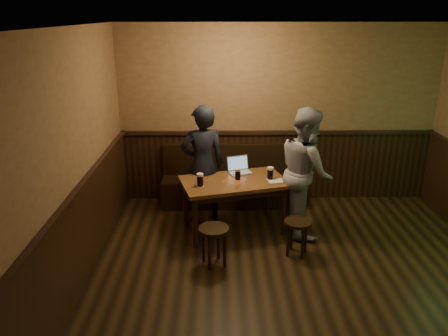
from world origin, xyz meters
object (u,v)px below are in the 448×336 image
pint_mid (238,174)px  person_suit (203,165)px  stool_right (298,228)px  person_grey (306,171)px  bench (232,185)px  stool_left (214,235)px  pint_right (270,173)px  laptop (239,168)px  pint_left (200,180)px  pub_table (234,187)px

pint_mid → person_suit: person_suit is taller
stool_right → person_grey: bearing=73.6°
bench → stool_left: 1.85m
bench → pint_mid: 1.04m
stool_left → pint_right: (0.77, 0.95, 0.44)m
pint_mid → person_grey: bearing=-1.9°
stool_left → pint_right: pint_right is taller
stool_right → pint_right: bearing=111.3°
stool_left → laptop: (0.36, 1.23, 0.42)m
stool_left → stool_right: bearing=12.4°
pint_left → person_suit: person_suit is taller
pint_left → pint_mid: 0.56m
bench → person_grey: person_grey is taller
pint_left → pint_right: 0.99m
pub_table → pint_mid: bearing=12.2°
stool_right → person_suit: size_ratio=0.27×
person_suit → person_grey: 1.45m
person_suit → pint_right: bearing=151.5°
bench → stool_right: 1.78m
pub_table → bench: bearing=74.7°
laptop → pub_table: bearing=-123.9°
pub_table → pint_mid: 0.19m
laptop → person_suit: person_suit is taller
pub_table → pint_left: size_ratio=8.78×
stool_left → pint_mid: 1.08m
bench → pub_table: size_ratio=1.40×
pint_left → laptop: (0.54, 0.53, -0.03)m
person_grey → person_suit: bearing=70.5°
stool_left → pint_mid: (0.32, 0.93, 0.44)m
stool_left → laptop: 1.35m
pub_table → pint_left: (-0.46, -0.20, 0.19)m
stool_right → pint_right: pint_right is taller
stool_left → pint_left: (-0.18, 0.70, 0.45)m
bench → pint_right: 1.14m
pub_table → person_suit: (-0.44, 0.32, 0.22)m
stool_left → stool_right: stool_left is taller
stool_right → pint_mid: size_ratio=2.85×
bench → pint_left: 1.33m
stool_left → pint_mid: bearing=70.7°
pint_mid → person_grey: (0.93, -0.03, 0.05)m
person_suit → laptop: bearing=168.3°
bench → stool_right: (0.78, -1.60, 0.06)m
pint_left → person_grey: size_ratio=0.10×
person_grey → pub_table: bearing=83.3°
pint_mid → pint_right: (0.45, 0.02, 0.01)m
stool_left → pint_left: bearing=104.8°
pint_left → bench: bearing=68.0°
bench → person_grey: 1.47m
stool_right → laptop: size_ratio=1.20×
pub_table → person_suit: 0.58m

